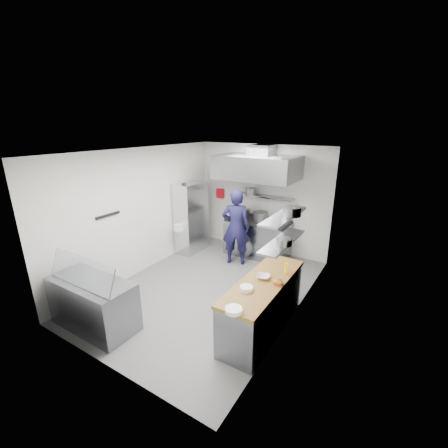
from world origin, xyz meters
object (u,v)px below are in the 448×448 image
Objects in this scene: display_case at (94,304)px; gas_range at (257,238)px; wire_rack at (191,218)px; chef at (236,227)px.

gas_range is at bearing 75.62° from display_case.
display_case is at bearing -80.46° from wire_rack.
chef is at bearing -2.81° from wire_rack.
wire_rack is 3.53m from display_case.
gas_range is at bearing 22.00° from wire_rack.
wire_rack is at bearing -158.00° from gas_range.
wire_rack is (-1.39, 0.07, 0.00)m from chef.
gas_range is 1.82m from wire_rack.
chef is 3.50m from display_case.
display_case is at bearing 55.13° from chef.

